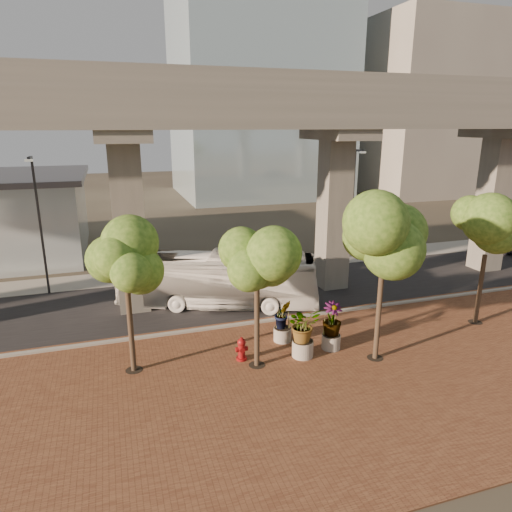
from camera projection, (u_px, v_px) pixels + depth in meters
name	position (u px, v px, depth m)	size (l,w,h in m)	color
ground	(249.00, 309.00, 25.26)	(160.00, 160.00, 0.00)	#312C24
brick_plaza	(308.00, 383.00, 17.94)	(70.00, 13.00, 0.06)	brown
asphalt_road	(239.00, 296.00, 27.09)	(90.00, 8.00, 0.04)	black
curb_strip	(260.00, 322.00, 23.41)	(70.00, 0.25, 0.16)	#9A988F
far_sidewalk	(218.00, 269.00, 32.12)	(90.00, 3.00, 0.06)	#9A988F
transit_viaduct	(238.00, 173.00, 25.07)	(72.00, 5.60, 12.40)	gray
midrise_block	(427.00, 109.00, 66.03)	(18.00, 16.00, 24.00)	gray
transit_bus	(219.00, 280.00, 25.29)	(2.59, 11.04, 3.08)	silver
fire_hydrant	(242.00, 349.00, 19.58)	(0.52, 0.47, 1.04)	maroon
planter_front	(303.00, 327.00, 19.63)	(2.07, 2.07, 2.28)	gray
planter_right	(332.00, 321.00, 20.34)	(2.07, 2.07, 2.21)	#9F9990
planter_left	(283.00, 316.00, 21.11)	(1.84, 1.84, 2.03)	#AAA79A
street_tree_far_west	(125.00, 260.00, 17.55)	(3.48, 3.48, 6.36)	#413425
street_tree_near_west	(257.00, 264.00, 18.02)	(3.39, 3.39, 6.03)	#413425
street_tree_near_east	(385.00, 238.00, 18.35)	(4.38, 4.38, 7.41)	#413425
street_tree_far_east	(488.00, 233.00, 22.13)	(3.82, 3.82, 6.47)	#413425
streetlamp_west	(39.00, 217.00, 26.12)	(0.40, 1.18, 8.13)	#292A2E
streetlamp_east	(354.00, 196.00, 33.77)	(0.40, 1.17, 8.09)	#2D2D32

